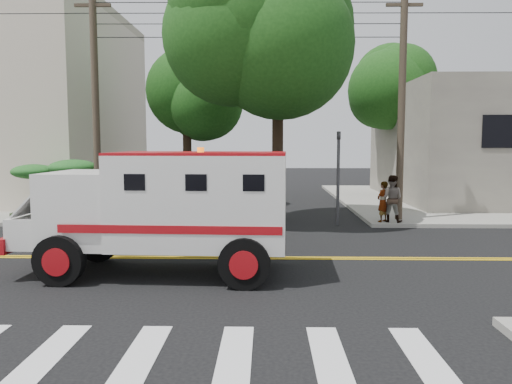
{
  "coord_description": "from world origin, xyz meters",
  "views": [
    {
      "loc": [
        1.07,
        -13.49,
        3.16
      ],
      "look_at": [
        0.73,
        2.34,
        1.6
      ],
      "focal_mm": 35.0,
      "sensor_mm": 36.0,
      "label": 1
    }
  ],
  "objects": [
    {
      "name": "ground",
      "position": [
        0.0,
        0.0,
        0.0
      ],
      "size": [
        100.0,
        100.0,
        0.0
      ],
      "primitive_type": "plane",
      "color": "black",
      "rests_on": "ground"
    },
    {
      "name": "utility_pole_right",
      "position": [
        6.3,
        6.2,
        4.5
      ],
      "size": [
        0.28,
        0.28,
        9.0
      ],
      "primitive_type": "cylinder",
      "color": "#382D23",
      "rests_on": "ground"
    },
    {
      "name": "pedestrian_b",
      "position": [
        5.82,
        5.5,
        1.05
      ],
      "size": [
        1.07,
        0.97,
        1.79
      ],
      "primitive_type": "imported",
      "rotation": [
        0.0,
        0.0,
        2.73
      ],
      "color": "gray",
      "rests_on": "sidewalk_ne"
    },
    {
      "name": "palm_planter",
      "position": [
        -7.44,
        6.62,
        1.65
      ],
      "size": [
        3.52,
        2.63,
        2.36
      ],
      "color": "#1E3314",
      "rests_on": "sidewalk_nw"
    },
    {
      "name": "tree_right",
      "position": [
        8.84,
        15.77,
        6.09
      ],
      "size": [
        4.8,
        4.5,
        8.2
      ],
      "color": "black",
      "rests_on": "ground"
    },
    {
      "name": "traffic_signal",
      "position": [
        3.8,
        5.6,
        2.23
      ],
      "size": [
        0.15,
        0.18,
        3.6
      ],
      "color": "#3F3F42",
      "rests_on": "ground"
    },
    {
      "name": "tree_left",
      "position": [
        -2.68,
        11.79,
        5.73
      ],
      "size": [
        4.48,
        4.2,
        7.7
      ],
      "color": "black",
      "rests_on": "ground"
    },
    {
      "name": "accessibility_sign",
      "position": [
        -6.2,
        6.17,
        1.37
      ],
      "size": [
        0.45,
        0.1,
        2.02
      ],
      "color": "#3F3F42",
      "rests_on": "ground"
    },
    {
      "name": "sidewalk_nw",
      "position": [
        -13.5,
        13.5,
        0.07
      ],
      "size": [
        17.0,
        17.0,
        0.15
      ],
      "primitive_type": "cube",
      "color": "gray",
      "rests_on": "ground"
    },
    {
      "name": "tree_main",
      "position": [
        1.94,
        6.21,
        7.2
      ],
      "size": [
        6.08,
        5.7,
        9.85
      ],
      "color": "black",
      "rests_on": "ground"
    },
    {
      "name": "utility_pole_left",
      "position": [
        -5.6,
        6.0,
        4.5
      ],
      "size": [
        0.28,
        0.28,
        9.0
      ],
      "primitive_type": "cylinder",
      "color": "#382D23",
      "rests_on": "ground"
    },
    {
      "name": "armored_truck",
      "position": [
        -1.33,
        -1.68,
        1.68
      ],
      "size": [
        6.57,
        2.86,
        2.94
      ],
      "rotation": [
        0.0,
        0.0,
        -0.04
      ],
      "color": "silver",
      "rests_on": "ground"
    },
    {
      "name": "sidewalk_ne",
      "position": [
        13.5,
        13.5,
        0.07
      ],
      "size": [
        17.0,
        17.0,
        0.15
      ],
      "primitive_type": "cube",
      "color": "gray",
      "rests_on": "ground"
    },
    {
      "name": "pedestrian_a",
      "position": [
        5.5,
        5.5,
        0.93
      ],
      "size": [
        0.67,
        0.66,
        1.56
      ],
      "primitive_type": "imported",
      "rotation": [
        0.0,
        0.0,
        3.9
      ],
      "color": "gray",
      "rests_on": "sidewalk_ne"
    }
  ]
}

